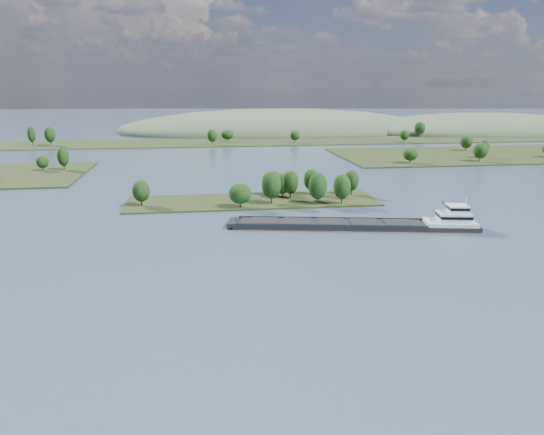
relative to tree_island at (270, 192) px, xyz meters
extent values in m
plane|color=#3C5468|center=(-6.75, -58.75, -4.01)|extent=(1800.00, 1800.00, 0.00)
cube|color=#232F15|center=(-6.75, 1.25, -4.01)|extent=(100.00, 30.00, 1.20)
cylinder|color=black|center=(17.41, -9.79, -1.35)|extent=(0.50, 0.50, 4.13)
ellipsoid|color=black|center=(17.41, -9.79, 3.91)|extent=(7.32, 7.32, 10.63)
cylinder|color=black|center=(2.76, 12.38, -1.79)|extent=(0.50, 0.50, 3.25)
ellipsoid|color=black|center=(2.76, 12.38, 2.35)|extent=(8.64, 8.64, 8.37)
cylinder|color=black|center=(-0.09, -5.70, -1.31)|extent=(0.50, 0.50, 4.20)
ellipsoid|color=black|center=(-0.09, -5.70, 4.03)|extent=(7.73, 7.73, 10.80)
cylinder|color=black|center=(5.85, 4.03, -1.72)|extent=(0.50, 0.50, 3.38)
ellipsoid|color=black|center=(5.85, 4.03, 2.58)|extent=(6.29, 6.29, 8.69)
cylinder|color=black|center=(-12.72, -10.86, -1.87)|extent=(0.50, 0.50, 3.08)
ellipsoid|color=black|center=(-12.72, -10.86, 2.05)|extent=(8.59, 8.59, 7.92)
cylinder|color=black|center=(-49.88, -2.34, -1.79)|extent=(0.50, 0.50, 3.25)
ellipsoid|color=black|center=(-49.88, -2.34, 2.34)|extent=(6.69, 6.69, 8.36)
cylinder|color=black|center=(8.96, 2.71, -1.51)|extent=(0.50, 0.50, 3.80)
ellipsoid|color=black|center=(8.96, 2.71, 3.32)|extent=(6.55, 6.55, 9.78)
cylinder|color=black|center=(35.68, 6.33, -1.68)|extent=(0.50, 0.50, 3.47)
ellipsoid|color=black|center=(35.68, 6.33, 2.73)|extent=(6.11, 6.11, 8.91)
cylinder|color=black|center=(26.96, -9.94, -1.49)|extent=(0.50, 0.50, 3.85)
ellipsoid|color=black|center=(26.96, -9.94, 3.41)|extent=(6.83, 6.83, 9.90)
cylinder|color=black|center=(19.17, 9.31, -1.62)|extent=(0.50, 0.50, 3.59)
ellipsoid|color=black|center=(19.17, 9.31, 2.95)|extent=(7.01, 7.01, 9.23)
cylinder|color=black|center=(-99.37, 91.02, -1.14)|extent=(0.50, 0.50, 4.14)
ellipsoid|color=black|center=(-99.37, 91.02, 4.12)|extent=(6.10, 6.10, 10.65)
cylinder|color=black|center=(-110.01, 90.21, -1.88)|extent=(0.50, 0.50, 2.66)
ellipsoid|color=black|center=(-110.01, 90.21, 1.50)|extent=(6.37, 6.37, 6.84)
cylinder|color=black|center=(95.32, 88.40, -1.73)|extent=(0.50, 0.50, 2.98)
ellipsoid|color=black|center=(95.32, 88.40, 2.06)|extent=(8.56, 8.56, 7.65)
cylinder|color=black|center=(139.54, 89.38, -1.37)|extent=(0.50, 0.50, 3.69)
ellipsoid|color=black|center=(139.54, 89.38, 3.32)|extent=(8.68, 8.68, 9.48)
cylinder|color=black|center=(149.50, 103.06, -1.33)|extent=(0.50, 0.50, 3.77)
ellipsoid|color=black|center=(149.50, 103.06, 3.47)|extent=(6.40, 6.40, 9.70)
cylinder|color=black|center=(156.84, 139.18, -1.45)|extent=(0.50, 0.50, 3.54)
ellipsoid|color=black|center=(156.84, 139.18, 3.05)|extent=(8.43, 8.43, 9.09)
cube|color=#232F15|center=(-6.75, 221.25, -4.01)|extent=(900.00, 60.00, 1.20)
cylinder|color=black|center=(-151.05, 218.34, -1.04)|extent=(0.50, 0.50, 4.74)
ellipsoid|color=black|center=(-151.05, 218.34, 4.99)|extent=(5.86, 5.86, 12.20)
cylinder|color=black|center=(136.70, 200.87, -1.82)|extent=(0.50, 0.50, 3.19)
ellipsoid|color=black|center=(136.70, 200.87, 2.24)|extent=(7.19, 7.19, 8.20)
cylinder|color=black|center=(-3.16, 225.25, -1.85)|extent=(0.50, 0.50, 3.13)
ellipsoid|color=black|center=(-3.16, 225.25, 2.13)|extent=(9.93, 9.93, 8.04)
cylinder|color=black|center=(165.71, 238.42, -1.22)|extent=(0.50, 0.50, 4.38)
ellipsoid|color=black|center=(165.71, 238.42, 4.35)|extent=(9.47, 9.47, 11.26)
cylinder|color=black|center=(-137.14, 215.43, -1.09)|extent=(0.50, 0.50, 4.65)
ellipsoid|color=black|center=(-137.14, 215.43, 4.82)|extent=(7.85, 7.85, 11.95)
cylinder|color=black|center=(49.44, 210.17, -1.82)|extent=(0.50, 0.50, 3.19)
ellipsoid|color=black|center=(49.44, 210.17, 2.23)|extent=(7.70, 7.70, 8.19)
cylinder|color=black|center=(-15.95, 204.78, -1.46)|extent=(0.50, 0.50, 3.91)
ellipsoid|color=black|center=(-15.95, 204.78, 3.51)|extent=(7.55, 7.55, 10.05)
ellipsoid|color=#46593D|center=(253.25, 291.25, -4.01)|extent=(260.00, 140.00, 36.00)
ellipsoid|color=#46593D|center=(53.25, 321.25, -4.01)|extent=(320.00, 160.00, 44.00)
cube|color=black|center=(22.34, -42.82, -3.52)|extent=(80.09, 25.19, 2.19)
cube|color=#9F2F11|center=(22.34, -42.82, -3.96)|extent=(80.32, 25.43, 0.25)
cube|color=black|center=(15.46, -36.49, -2.12)|extent=(60.65, 12.34, 0.80)
cube|color=black|center=(13.58, -46.06, -2.12)|extent=(60.65, 12.34, 0.80)
cube|color=black|center=(14.52, -41.27, -2.27)|extent=(60.36, 20.36, 0.30)
cube|color=black|center=(-6.97, -37.03, -1.97)|extent=(10.37, 9.75, 0.35)
cube|color=black|center=(3.77, -39.15, -1.97)|extent=(10.37, 9.75, 0.35)
cube|color=black|center=(14.52, -41.27, -1.97)|extent=(10.37, 9.75, 0.35)
cube|color=black|center=(25.27, -43.39, -1.97)|extent=(10.37, 9.75, 0.35)
cube|color=black|center=(36.01, -45.51, -1.97)|extent=(10.37, 9.75, 0.35)
cube|color=black|center=(-17.23, -35.01, -3.12)|extent=(4.67, 9.37, 1.99)
cylinder|color=black|center=(-16.26, -35.20, -1.72)|extent=(0.28, 0.28, 2.19)
cube|color=white|center=(52.62, -48.79, -1.82)|extent=(17.48, 12.46, 1.20)
cube|color=white|center=(53.60, -48.98, 0.17)|extent=(11.31, 9.74, 2.99)
cube|color=black|center=(53.60, -48.98, 0.57)|extent=(11.55, 9.98, 0.90)
cube|color=white|center=(54.58, -49.18, 2.76)|extent=(7.02, 7.02, 2.19)
cube|color=black|center=(54.58, -49.18, 3.16)|extent=(7.25, 7.25, 0.80)
cube|color=white|center=(54.58, -49.18, 3.95)|extent=(7.49, 7.49, 0.20)
cylinder|color=white|center=(57.02, -49.66, 5.15)|extent=(0.23, 0.23, 2.59)
cylinder|color=black|center=(51.25, -45.48, 4.15)|extent=(0.58, 0.58, 1.20)
camera|label=1|loc=(-28.53, -205.60, 42.19)|focal=35.00mm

